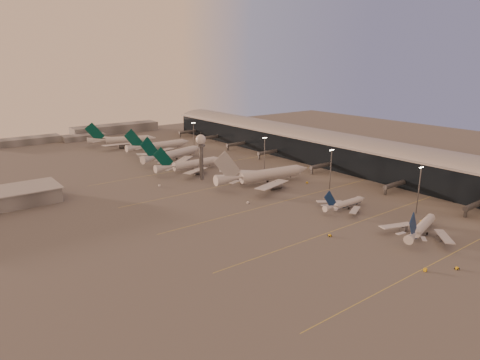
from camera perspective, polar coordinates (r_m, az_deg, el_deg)
ground at (r=191.03m, az=13.37°, el=-7.98°), size 700.00×700.00×0.00m
taxiway_markings at (r=246.89m, az=7.85°, el=-2.18°), size 180.00×185.25×0.02m
terminal at (r=335.24m, az=10.85°, el=4.34°), size 57.00×362.00×23.04m
radar_tower at (r=275.01m, az=-5.22°, el=4.28°), size 6.40×6.40×31.10m
mast_a at (r=232.23m, az=22.77°, el=-0.92°), size 3.60×0.56×25.00m
mast_b at (r=260.27m, az=12.02°, el=1.70°), size 3.60×0.56×25.00m
mast_c at (r=294.73m, az=3.29°, el=3.67°), size 3.60×0.56×25.00m
mast_d at (r=365.48m, az=-6.19°, el=5.98°), size 3.60×0.56×25.00m
distant_horizon at (r=461.53m, az=-19.22°, el=6.01°), size 165.00×37.50×9.00m
narrowbody_near at (r=207.27m, az=23.05°, el=-6.00°), size 39.07×30.77×15.59m
narrowbody_mid at (r=229.69m, az=13.85°, el=-3.22°), size 32.59×26.05×12.75m
widebody_white at (r=268.54m, az=3.26°, el=0.36°), size 68.59×54.63×24.19m
greentail_a at (r=300.93m, az=-6.62°, el=1.85°), size 55.06×44.47×20.00m
greentail_b at (r=332.81m, az=-8.82°, el=3.20°), size 60.66×48.33×22.56m
greentail_c at (r=369.42m, az=-10.69°, el=4.34°), size 60.02×48.48×21.80m
greentail_d at (r=401.75m, az=-15.37°, el=4.98°), size 59.00×46.85×22.29m
gsv_truck_a at (r=175.59m, az=23.53°, el=-10.69°), size 6.34×3.43×2.43m
gsv_tug_near at (r=181.96m, az=26.94°, el=-10.46°), size 2.15×3.24×0.87m
gsv_catering_a at (r=223.72m, az=23.11°, el=-4.75°), size 5.19×3.55×3.90m
gsv_tug_mid at (r=194.88m, az=11.89°, el=-7.25°), size 3.58×2.73×0.90m
gsv_truck_b at (r=250.61m, az=15.50°, el=-2.10°), size 5.33×3.04×2.03m
gsv_truck_c at (r=232.40m, az=1.11°, el=-2.88°), size 6.13×4.22×2.33m
gsv_catering_b at (r=273.17m, az=8.98°, el=-0.05°), size 4.60×2.24×3.75m
gsv_tug_far at (r=267.86m, az=0.30°, el=-0.46°), size 4.35×4.03×1.07m
gsv_truck_d at (r=268.05m, az=-10.72°, el=-0.57°), size 3.07×6.50×2.52m
gsv_tug_hangar at (r=330.06m, az=-4.41°, el=2.62°), size 4.25×3.72×1.04m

